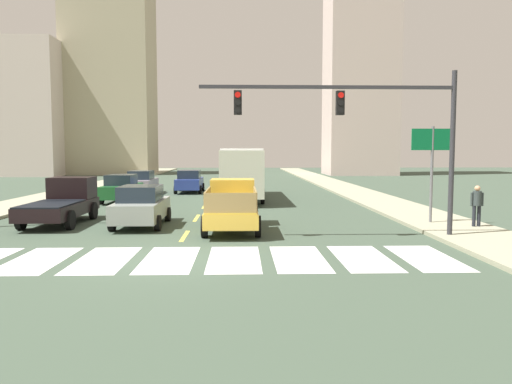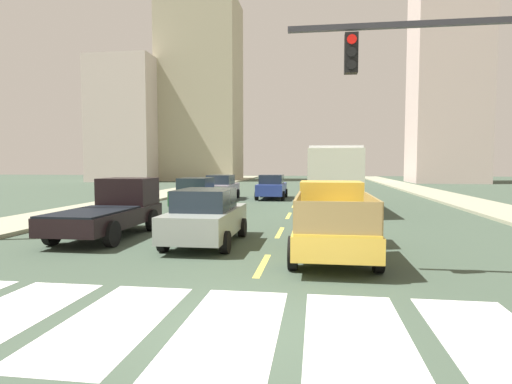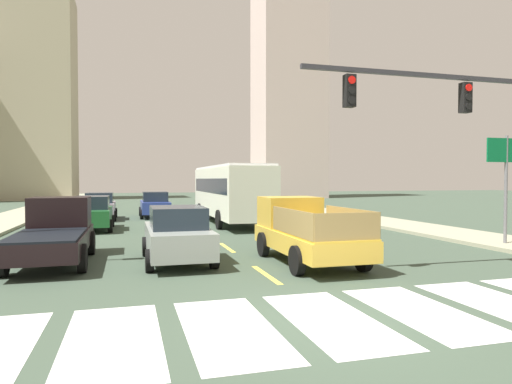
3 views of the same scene
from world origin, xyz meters
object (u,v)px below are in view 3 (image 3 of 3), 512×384
at_px(city_bus, 230,190).
at_px(sedan_near_right, 177,234).
at_px(direction_sign_green, 506,167).
at_px(traffic_signal_gantry, 498,122).
at_px(sedan_mid, 92,213).
at_px(sedan_far, 155,205).
at_px(sedan_near_left, 100,206).
at_px(pickup_dark, 55,232).
at_px(pickup_stakebed, 303,231).

bearing_deg(city_bus, sedan_near_right, -109.71).
bearing_deg(sedan_near_right, direction_sign_green, 1.69).
relative_size(sedan_near_right, traffic_signal_gantry, 0.48).
height_order(city_bus, sedan_mid, city_bus).
relative_size(city_bus, sedan_far, 2.45).
bearing_deg(sedan_far, sedan_near_right, -93.24).
distance_m(sedan_mid, direction_sign_green, 18.61).
distance_m(city_bus, sedan_near_left, 8.71).
bearing_deg(pickup_dark, sedan_near_left, 90.54).
bearing_deg(sedan_far, city_bus, -56.06).
xyz_separation_m(sedan_near_right, sedan_near_left, (-3.17, 16.02, 0.00)).
xyz_separation_m(pickup_dark, sedan_mid, (0.46, 8.80, -0.06)).
relative_size(sedan_near_left, direction_sign_green, 1.05).
relative_size(pickup_stakebed, sedan_mid, 1.18).
bearing_deg(city_bus, sedan_mid, -167.22).
height_order(sedan_near_left, traffic_signal_gantry, traffic_signal_gantry).
xyz_separation_m(city_bus, traffic_signal_gantry, (4.59, -14.94, 2.25)).
xyz_separation_m(sedan_near_right, direction_sign_green, (12.23, -0.23, 2.17)).
xyz_separation_m(sedan_far, direction_sign_green, (11.94, -17.24, 2.17)).
height_order(city_bus, sedan_near_right, city_bus).
relative_size(pickup_dark, sedan_far, 1.18).
xyz_separation_m(pickup_stakebed, traffic_signal_gantry, (5.00, -2.52, 3.27)).
height_order(sedan_mid, sedan_near_left, same).
xyz_separation_m(pickup_stakebed, direction_sign_green, (8.39, 0.59, 2.10)).
bearing_deg(traffic_signal_gantry, sedan_near_left, 121.80).
bearing_deg(pickup_dark, sedan_mid, 89.40).
bearing_deg(sedan_near_right, traffic_signal_gantry, -17.96).
height_order(pickup_dark, sedan_far, pickup_dark).
distance_m(sedan_far, sedan_near_left, 3.59).
bearing_deg(traffic_signal_gantry, direction_sign_green, 42.60).
relative_size(pickup_stakebed, sedan_far, 1.18).
bearing_deg(sedan_near_right, pickup_stakebed, -9.39).
distance_m(pickup_dark, sedan_near_left, 14.87).
bearing_deg(sedan_near_left, pickup_dark, -89.43).
bearing_deg(pickup_stakebed, sedan_near_right, 168.78).
xyz_separation_m(city_bus, sedan_mid, (-7.44, -1.63, -1.09)).
relative_size(sedan_near_right, direction_sign_green, 1.05).
xyz_separation_m(traffic_signal_gantry, direction_sign_green, (3.39, 3.12, -1.17)).
relative_size(pickup_dark, sedan_near_left, 1.18).
distance_m(city_bus, sedan_near_right, 12.39).
bearing_deg(direction_sign_green, pickup_stakebed, -175.94).
xyz_separation_m(sedan_far, traffic_signal_gantry, (8.56, -20.35, 3.34)).
relative_size(traffic_signal_gantry, direction_sign_green, 2.17).
relative_size(sedan_far, sedan_near_right, 1.00).
height_order(pickup_stakebed, pickup_dark, same).
bearing_deg(sedan_mid, traffic_signal_gantry, -49.04).
bearing_deg(sedan_far, pickup_stakebed, -81.02).
bearing_deg(sedan_near_left, direction_sign_green, -44.12).
xyz_separation_m(pickup_dark, sedan_near_right, (3.65, -1.16, -0.06)).
relative_size(pickup_stakebed, pickup_dark, 1.00).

